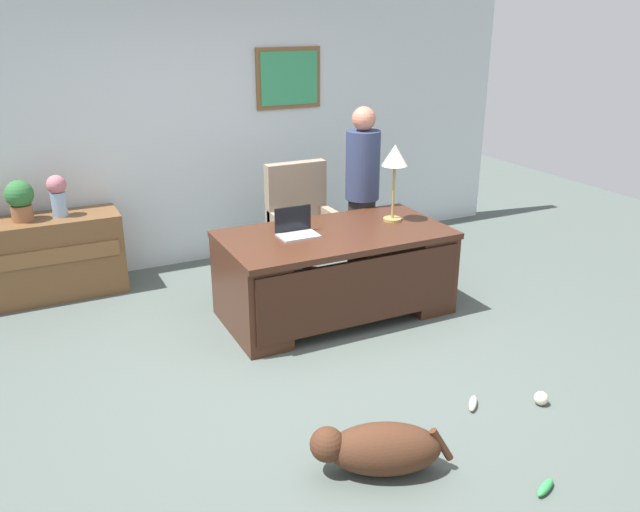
# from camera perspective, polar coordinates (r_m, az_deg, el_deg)

# --- Properties ---
(ground_plane) EXTENTS (12.00, 12.00, 0.00)m
(ground_plane) POSITION_cam_1_polar(r_m,az_deg,el_deg) (4.86, -0.27, -9.76)
(ground_plane) COLOR #4C5651
(back_wall) EXTENTS (7.00, 0.16, 2.70)m
(back_wall) POSITION_cam_1_polar(r_m,az_deg,el_deg) (6.72, -10.11, 10.89)
(back_wall) COLOR silver
(back_wall) RESTS_ON ground_plane
(desk) EXTENTS (1.89, 1.00, 0.74)m
(desk) POSITION_cam_1_polar(r_m,az_deg,el_deg) (5.50, 1.45, -1.28)
(desk) COLOR #422316
(desk) RESTS_ON ground_plane
(credenza) EXTENTS (1.51, 0.50, 0.74)m
(credenza) POSITION_cam_1_polar(r_m,az_deg,el_deg) (6.37, -23.65, -0.27)
(credenza) COLOR brown
(credenza) RESTS_ON ground_plane
(armchair) EXTENTS (0.60, 0.59, 1.12)m
(armchair) POSITION_cam_1_polar(r_m,az_deg,el_deg) (6.23, -1.49, 2.31)
(armchair) COLOR gray
(armchair) RESTS_ON ground_plane
(person_standing) EXTENTS (0.32, 0.32, 1.65)m
(person_standing) POSITION_cam_1_polar(r_m,az_deg,el_deg) (6.19, 3.70, 5.57)
(person_standing) COLOR #262323
(person_standing) RESTS_ON ground_plane
(dog_lying) EXTENTS (0.77, 0.53, 0.30)m
(dog_lying) POSITION_cam_1_polar(r_m,az_deg,el_deg) (3.83, 5.10, -16.42)
(dog_lying) COLOR #472819
(dog_lying) RESTS_ON ground_plane
(laptop) EXTENTS (0.32, 0.22, 0.22)m
(laptop) POSITION_cam_1_polar(r_m,az_deg,el_deg) (5.33, -2.13, 2.45)
(laptop) COLOR #B2B5BA
(laptop) RESTS_ON desk
(desk_lamp) EXTENTS (0.22, 0.22, 0.67)m
(desk_lamp) POSITION_cam_1_polar(r_m,az_deg,el_deg) (5.61, 6.56, 8.31)
(desk_lamp) COLOR #9E8447
(desk_lamp) RESTS_ON desk
(vase_with_flowers) EXTENTS (0.17, 0.17, 0.37)m
(vase_with_flowers) POSITION_cam_1_polar(r_m,az_deg,el_deg) (6.22, -21.99, 5.12)
(vase_with_flowers) COLOR #86A4C4
(vase_with_flowers) RESTS_ON credenza
(potted_plant) EXTENTS (0.24, 0.24, 0.36)m
(potted_plant) POSITION_cam_1_polar(r_m,az_deg,el_deg) (6.21, -24.79, 4.57)
(potted_plant) COLOR brown
(potted_plant) RESTS_ON credenza
(dog_toy_ball) EXTENTS (0.09, 0.09, 0.09)m
(dog_toy_ball) POSITION_cam_1_polar(r_m,az_deg,el_deg) (4.67, 18.79, -11.71)
(dog_toy_ball) COLOR beige
(dog_toy_ball) RESTS_ON ground_plane
(dog_toy_bone) EXTENTS (0.16, 0.16, 0.05)m
(dog_toy_bone) POSITION_cam_1_polar(r_m,az_deg,el_deg) (4.53, 13.23, -12.44)
(dog_toy_bone) COLOR beige
(dog_toy_bone) RESTS_ON ground_plane
(dog_toy_plush) EXTENTS (0.18, 0.11, 0.05)m
(dog_toy_plush) POSITION_cam_1_polar(r_m,az_deg,el_deg) (3.96, 19.12, -18.60)
(dog_toy_plush) COLOR green
(dog_toy_plush) RESTS_ON ground_plane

